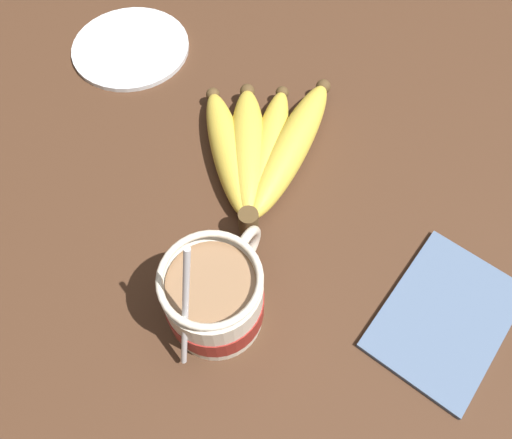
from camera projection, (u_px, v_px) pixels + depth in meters
The scene contains 5 objects.
table at pixel (288, 257), 51.95cm from camera, with size 110.80×110.80×3.51cm.
coffee_mug at pixel (215, 299), 43.52cm from camera, with size 13.36×8.75×17.03cm.
banana_bunch at pixel (261, 149), 54.32cm from camera, with size 22.41×15.63×4.27cm.
napkin at pixel (445, 317), 46.68cm from camera, with size 16.06×12.26×0.60cm.
small_plate at pixel (131, 48), 64.28cm from camera, with size 14.99×14.99×0.60cm.
Camera 1 is at (-20.76, -8.05, 48.98)cm, focal length 35.00 mm.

